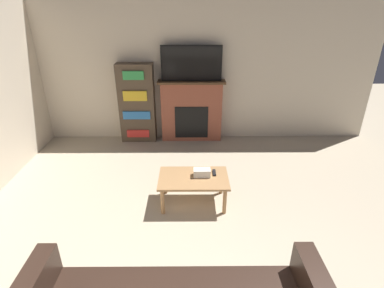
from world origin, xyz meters
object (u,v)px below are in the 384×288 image
(fireplace, at_px, (191,111))
(tv, at_px, (191,63))
(coffee_table, at_px, (193,181))
(bookshelf, at_px, (137,103))

(fireplace, xyz_separation_m, tv, (0.00, -0.02, 0.89))
(fireplace, relative_size, coffee_table, 1.36)
(fireplace, distance_m, bookshelf, 1.04)
(fireplace, bearing_deg, coffee_table, -89.61)
(fireplace, height_order, tv, tv)
(tv, distance_m, bookshelf, 1.26)
(tv, relative_size, bookshelf, 0.73)
(tv, relative_size, coffee_table, 1.19)
(tv, height_order, coffee_table, tv)
(fireplace, bearing_deg, bookshelf, -178.78)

